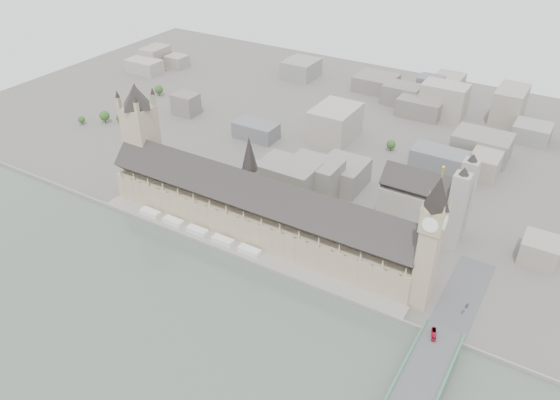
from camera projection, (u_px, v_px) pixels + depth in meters
The scene contains 14 objects.
ground at pixel (244, 246), 425.69m from camera, with size 900.00×900.00×0.00m, color #595651.
river_thames at pixel (79, 399), 306.87m from camera, with size 600.00×600.00×0.00m, color #475449.
embankment_wall at pixel (233, 255), 414.08m from camera, with size 600.00×1.50×3.00m, color gray.
river_terrace at pixel (238, 250), 419.75m from camera, with size 270.00×15.00×2.00m, color gray.
terrace_tents at pixel (198, 231), 435.83m from camera, with size 118.00×7.00×4.00m.
palace_of_westminster at pixel (257, 210), 427.58m from camera, with size 265.00×40.73×55.44m.
elizabeth_tower at pixel (431, 235), 340.14m from camera, with size 17.00×17.00×107.50m.
victoria_tower at pixel (141, 134), 467.42m from camera, with size 30.00×30.00×100.00m.
central_tower at pixel (250, 164), 417.38m from camera, with size 13.00×13.00×48.00m.
westminster_abbey at pixel (426, 202), 432.40m from camera, with size 68.00×36.00×64.00m.
city_skyline_inland at pixel (370, 114), 591.82m from camera, with size 720.00×360.00×38.00m, color gray, non-canonical shape.
park_trees at pixel (273, 199), 469.17m from camera, with size 110.00×30.00×15.00m, color #274E1C, non-canonical shape.
red_bus_north at pixel (434, 334), 332.47m from camera, with size 2.46×10.53×2.93m, color #B81530.
car_approach at pixel (467, 306), 354.11m from camera, with size 1.77×4.35×1.26m, color gray.
Camera 1 is at (198.72, -275.40, 260.67)m, focal length 35.00 mm.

